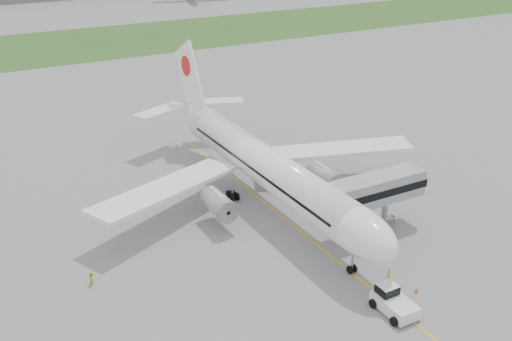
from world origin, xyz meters
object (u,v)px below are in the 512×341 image
jet_bridge (364,194)px  ground_crew_near (389,274)px  pushback_tug (393,301)px  airliner (261,162)px

jet_bridge → ground_crew_near: (-3.64, -9.18, -4.62)m
pushback_tug → jet_bridge: size_ratio=0.29×
airliner → jet_bridge: size_ratio=3.36×
airliner → pushback_tug: bearing=-91.2°
pushback_tug → jet_bridge: 15.26m
airliner → ground_crew_near: (2.38, -23.06, -4.79)m
ground_crew_near → airliner: bearing=-126.9°
pushback_tug → ground_crew_near: 4.87m
pushback_tug → jet_bridge: bearing=63.7°
jet_bridge → ground_crew_near: jet_bridge is taller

